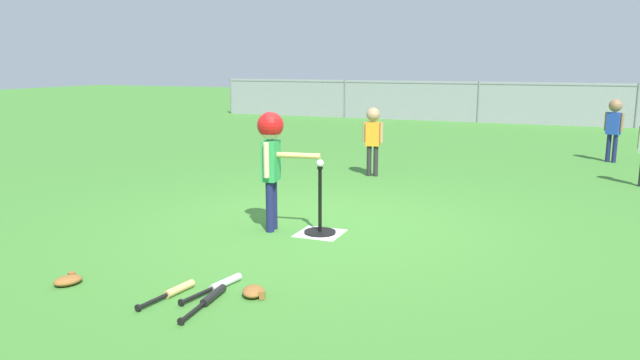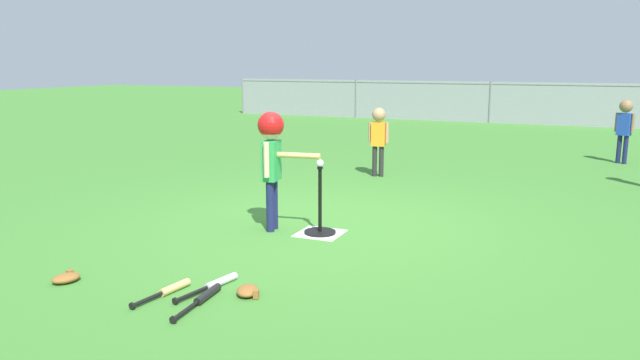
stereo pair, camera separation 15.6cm
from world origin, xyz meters
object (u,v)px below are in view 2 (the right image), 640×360
object	(u,v)px
batting_tee	(320,223)
fielder_deep_right	(625,123)
spare_bat_black	(203,297)
spare_bat_wood	(169,290)
glove_by_plate	(248,291)
fielder_near_right	(378,132)
baseball_on_tee	(320,163)
batter_child	(272,147)
spare_bat_silver	(215,284)
glove_near_bats	(66,278)

from	to	relation	value
batting_tee	fielder_deep_right	bearing A→B (deg)	63.34
batting_tee	spare_bat_black	xyz separation A→B (m)	(-0.07, -1.95, -0.08)
spare_bat_wood	fielder_deep_right	bearing A→B (deg)	66.78
batting_tee	fielder_deep_right	xyz separation A→B (m)	(2.99, 5.96, 0.58)
spare_bat_black	glove_by_plate	bearing A→B (deg)	44.36
fielder_near_right	baseball_on_tee	bearing A→B (deg)	-82.21
spare_bat_wood	spare_bat_black	bearing A→B (deg)	-4.19
batting_tee	fielder_deep_right	distance (m)	6.69
batter_child	fielder_deep_right	xyz separation A→B (m)	(3.49, 6.03, -0.17)
spare_bat_black	baseball_on_tee	bearing A→B (deg)	87.91
baseball_on_tee	spare_bat_wood	size ratio (longest dim) A/B	0.13
fielder_near_right	spare_bat_wood	bearing A→B (deg)	-89.50
batter_child	glove_by_plate	xyz separation A→B (m)	(0.66, -1.65, -0.83)
batter_child	spare_bat_silver	xyz separation A→B (m)	(0.35, -1.61, -0.84)
fielder_near_right	spare_bat_wood	size ratio (longest dim) A/B	1.83
batting_tee	glove_near_bats	world-z (taller)	batting_tee
fielder_deep_right	fielder_near_right	world-z (taller)	fielder_deep_right
spare_bat_black	glove_near_bats	xyz separation A→B (m)	(-1.21, -0.10, 0.01)
fielder_near_right	glove_by_plate	xyz separation A→B (m)	(0.60, -4.90, -0.63)
fielder_deep_right	spare_bat_wood	xyz separation A→B (m)	(-3.38, -7.88, -0.66)
spare_bat_silver	glove_by_plate	xyz separation A→B (m)	(0.31, -0.03, 0.01)
baseball_on_tee	fielder_near_right	bearing A→B (deg)	97.79
baseball_on_tee	spare_bat_black	size ratio (longest dim) A/B	0.12
spare_bat_black	fielder_deep_right	bearing A→B (deg)	68.83
spare_bat_black	glove_near_bats	size ratio (longest dim) A/B	2.43
fielder_deep_right	spare_bat_black	distance (m)	8.50
batting_tee	fielder_near_right	size ratio (longest dim) A/B	0.66
spare_bat_black	batter_child	bearing A→B (deg)	102.75
spare_bat_black	batting_tee	bearing A→B (deg)	87.91
fielder_near_right	glove_by_plate	distance (m)	4.98
batting_tee	baseball_on_tee	distance (m)	0.61
batting_tee	batter_child	xyz separation A→B (m)	(-0.50, -0.07, 0.76)
batting_tee	spare_bat_wood	distance (m)	1.97
baseball_on_tee	fielder_near_right	xyz separation A→B (m)	(-0.44, 3.18, -0.05)
batting_tee	batter_child	distance (m)	0.91
spare_bat_black	glove_by_plate	size ratio (longest dim) A/B	2.41
batter_child	spare_bat_wood	size ratio (longest dim) A/B	2.15
fielder_near_right	spare_bat_wood	xyz separation A→B (m)	(0.04, -5.11, -0.64)
glove_by_plate	batter_child	bearing A→B (deg)	111.88
batter_child	fielder_deep_right	distance (m)	6.97
baseball_on_tee	glove_by_plate	size ratio (longest dim) A/B	0.28
batter_child	spare_bat_wood	world-z (taller)	batter_child
baseball_on_tee	glove_near_bats	world-z (taller)	baseball_on_tee
fielder_deep_right	spare_bat_black	size ratio (longest dim) A/B	1.69
baseball_on_tee	batter_child	bearing A→B (deg)	-171.63
spare_bat_silver	batter_child	bearing A→B (deg)	102.35
batter_child	glove_near_bats	distance (m)	2.29
batter_child	glove_by_plate	distance (m)	1.96
fielder_deep_right	glove_by_plate	xyz separation A→B (m)	(-2.83, -7.67, -0.66)
fielder_deep_right	fielder_near_right	size ratio (longest dim) A/B	1.04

